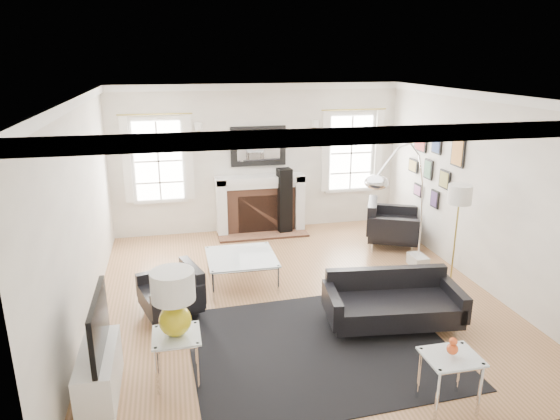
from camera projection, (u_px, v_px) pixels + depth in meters
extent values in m
plane|color=olive|center=(296.00, 296.00, 7.12)|extent=(6.00, 6.00, 0.00)
cube|color=white|center=(258.00, 159.00, 9.51)|extent=(5.50, 0.04, 2.80)
cube|color=white|center=(391.00, 306.00, 3.91)|extent=(5.50, 0.04, 2.80)
cube|color=white|center=(81.00, 215.00, 6.14)|extent=(0.04, 6.00, 2.80)
cube|color=white|center=(479.00, 190.00, 7.28)|extent=(0.04, 6.00, 2.80)
cube|color=white|center=(298.00, 95.00, 6.30)|extent=(5.50, 6.00, 0.02)
cube|color=white|center=(298.00, 100.00, 6.31)|extent=(5.50, 6.00, 0.12)
cube|color=white|center=(221.00, 207.00, 9.42)|extent=(0.18, 0.38, 1.10)
cube|color=white|center=(298.00, 202.00, 9.73)|extent=(0.18, 0.38, 1.10)
cube|color=white|center=(260.00, 179.00, 9.43)|extent=(1.70, 0.38, 0.12)
cube|color=white|center=(260.00, 184.00, 9.46)|extent=(1.50, 0.34, 0.10)
cube|color=brown|center=(260.00, 209.00, 9.62)|extent=(1.30, 0.30, 0.90)
cube|color=black|center=(261.00, 214.00, 9.55)|extent=(0.90, 0.10, 0.76)
cube|color=brown|center=(263.00, 235.00, 9.50)|extent=(1.70, 0.50, 0.04)
cube|color=black|center=(258.00, 146.00, 9.40)|extent=(1.05, 0.06, 0.75)
cube|color=white|center=(259.00, 146.00, 9.37)|extent=(0.82, 0.02, 0.55)
cube|color=white|center=(158.00, 161.00, 9.09)|extent=(1.00, 0.05, 1.60)
cube|color=white|center=(158.00, 161.00, 9.06)|extent=(0.84, 0.02, 1.44)
cube|color=white|center=(126.00, 160.00, 8.86)|extent=(0.14, 0.05, 1.55)
cube|color=white|center=(189.00, 158.00, 9.09)|extent=(0.14, 0.05, 1.55)
cube|color=white|center=(350.00, 153.00, 9.85)|extent=(1.00, 0.05, 1.60)
cube|color=white|center=(351.00, 153.00, 9.82)|extent=(0.84, 0.02, 1.44)
cube|color=white|center=(325.00, 152.00, 9.63)|extent=(0.14, 0.05, 1.55)
cube|color=white|center=(379.00, 150.00, 9.85)|extent=(0.14, 0.05, 1.55)
cube|color=black|center=(458.00, 152.00, 7.70)|extent=(0.03, 0.34, 0.44)
cube|color=orange|center=(457.00, 153.00, 7.69)|extent=(0.01, 0.29, 0.39)
cube|color=black|center=(437.00, 142.00, 8.29)|extent=(0.03, 0.28, 0.38)
cube|color=navy|center=(436.00, 143.00, 8.29)|extent=(0.01, 0.23, 0.33)
cube|color=black|center=(421.00, 143.00, 8.83)|extent=(0.03, 0.40, 0.30)
cube|color=#B53837|center=(420.00, 143.00, 8.83)|extent=(0.01, 0.35, 0.25)
cube|color=black|center=(445.00, 179.00, 8.12)|extent=(0.03, 0.30, 0.30)
cube|color=#979044|center=(444.00, 180.00, 8.12)|extent=(0.01, 0.25, 0.25)
cube|color=black|center=(428.00, 169.00, 8.62)|extent=(0.03, 0.26, 0.34)
cube|color=#467554|center=(427.00, 169.00, 8.62)|extent=(0.01, 0.21, 0.29)
cube|color=black|center=(413.00, 166.00, 9.15)|extent=(0.03, 0.32, 0.24)
cube|color=#AB9049|center=(412.00, 166.00, 9.15)|extent=(0.01, 0.27, 0.19)
cube|color=black|center=(435.00, 199.00, 8.48)|extent=(0.03, 0.24, 0.30)
cube|color=#4E3367|center=(434.00, 199.00, 8.47)|extent=(0.01, 0.19, 0.25)
cube|color=black|center=(418.00, 190.00, 9.04)|extent=(0.03, 0.28, 0.22)
cube|color=#AB6493|center=(417.00, 190.00, 9.03)|extent=(0.01, 0.23, 0.17)
cube|color=white|center=(99.00, 374.00, 4.96)|extent=(0.35, 1.00, 0.50)
cube|color=black|center=(99.00, 324.00, 4.81)|extent=(0.05, 1.00, 0.58)
cube|color=black|center=(320.00, 347.00, 5.86)|extent=(3.06, 2.59, 0.01)
cube|color=black|center=(393.00, 309.00, 6.24)|extent=(1.66, 0.92, 0.26)
cube|color=black|center=(386.00, 283.00, 6.50)|extent=(1.59, 0.30, 0.44)
cube|color=black|center=(332.00, 304.00, 6.13)|extent=(0.21, 0.76, 0.34)
cube|color=black|center=(453.00, 298.00, 6.28)|extent=(0.21, 0.76, 0.34)
cube|color=black|center=(170.00, 298.00, 6.53)|extent=(0.86, 0.86, 0.26)
cube|color=black|center=(192.00, 280.00, 6.62)|extent=(0.32, 0.70, 0.43)
cube|color=black|center=(162.00, 281.00, 6.79)|extent=(0.69, 0.30, 0.33)
cube|color=black|center=(178.00, 302.00, 6.21)|extent=(0.69, 0.30, 0.33)
cube|color=black|center=(393.00, 229.00, 8.97)|extent=(1.13, 1.13, 0.32)
cube|color=black|center=(372.00, 215.00, 8.98)|extent=(0.49, 0.83, 0.53)
cube|color=black|center=(393.00, 230.00, 8.53)|extent=(0.83, 0.47, 0.40)
cube|color=black|center=(393.00, 215.00, 9.33)|extent=(0.83, 0.47, 0.40)
cube|color=silver|center=(241.00, 257.00, 7.37)|extent=(1.00, 1.00, 0.02)
cylinder|color=silver|center=(213.00, 286.00, 6.91)|extent=(0.04, 0.04, 0.45)
cylinder|color=silver|center=(278.00, 280.00, 7.10)|extent=(0.04, 0.04, 0.45)
cylinder|color=silver|center=(208.00, 261.00, 7.77)|extent=(0.04, 0.04, 0.45)
cylinder|color=silver|center=(266.00, 256.00, 7.96)|extent=(0.04, 0.04, 0.45)
cube|color=silver|center=(176.00, 335.00, 5.12)|extent=(0.49, 0.49, 0.02)
cylinder|color=silver|center=(157.00, 371.00, 4.96)|extent=(0.04, 0.04, 0.54)
cylinder|color=silver|center=(199.00, 366.00, 5.05)|extent=(0.04, 0.04, 0.54)
cylinder|color=silver|center=(158.00, 349.00, 5.34)|extent=(0.04, 0.04, 0.54)
cylinder|color=silver|center=(196.00, 344.00, 5.43)|extent=(0.04, 0.04, 0.54)
cube|color=silver|center=(451.00, 357.00, 4.70)|extent=(0.52, 0.44, 0.02)
cylinder|color=silver|center=(437.00, 397.00, 4.57)|extent=(0.04, 0.04, 0.57)
cylinder|color=silver|center=(480.00, 390.00, 4.66)|extent=(0.04, 0.04, 0.57)
cylinder|color=silver|center=(419.00, 374.00, 4.90)|extent=(0.04, 0.04, 0.57)
cylinder|color=silver|center=(459.00, 368.00, 4.99)|extent=(0.04, 0.04, 0.57)
sphere|color=gold|center=(175.00, 320.00, 5.07)|extent=(0.33, 0.33, 0.33)
cylinder|color=gold|center=(174.00, 306.00, 5.02)|extent=(0.04, 0.04, 0.13)
cylinder|color=white|center=(173.00, 286.00, 4.95)|extent=(0.44, 0.44, 0.31)
sphere|color=#D84B1B|center=(452.00, 349.00, 4.68)|extent=(0.11, 0.11, 0.11)
sphere|color=#D84B1B|center=(453.00, 342.00, 4.65)|extent=(0.08, 0.08, 0.08)
cube|color=silver|center=(418.00, 261.00, 8.11)|extent=(0.23, 0.37, 0.18)
ellipsoid|color=silver|center=(377.00, 182.00, 6.33)|extent=(0.31, 0.31, 0.19)
cylinder|color=#A59039|center=(449.00, 291.00, 7.22)|extent=(0.20, 0.20, 0.03)
cylinder|color=#A59039|center=(454.00, 246.00, 7.02)|extent=(0.02, 0.02, 1.42)
cylinder|color=white|center=(460.00, 194.00, 6.79)|extent=(0.32, 0.32, 0.26)
cube|color=black|center=(284.00, 201.00, 9.50)|extent=(0.28, 0.28, 1.26)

